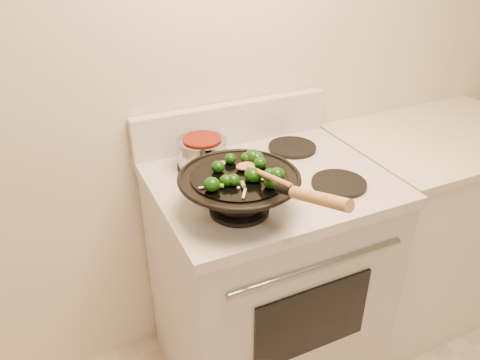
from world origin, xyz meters
name	(u,v)px	position (x,y,z in m)	size (l,w,h in m)	color
stove	(265,277)	(-0.21, 1.17, 0.47)	(0.78, 0.67, 1.08)	silver
counter_unit	(425,223)	(0.64, 1.20, 0.46)	(0.87, 0.62, 0.91)	white
wok	(240,190)	(-0.39, 1.02, 0.99)	(0.36, 0.59, 0.23)	black
stirfry	(248,170)	(-0.37, 1.01, 1.06)	(0.24, 0.24, 0.04)	#0E3608
wooden_spoon	(257,171)	(-0.36, 0.98, 1.07)	(0.06, 0.27, 0.08)	#A77241
saucepan	(203,152)	(-0.39, 1.32, 0.98)	(0.17, 0.27, 0.10)	gray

